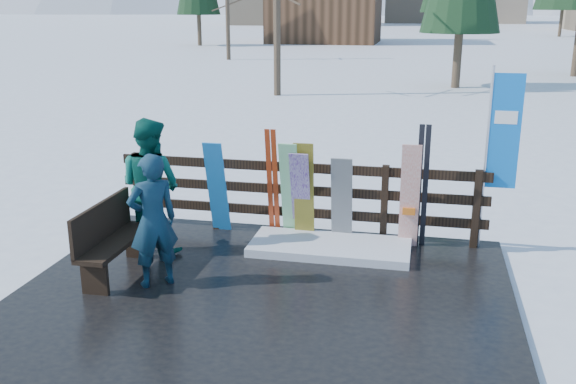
% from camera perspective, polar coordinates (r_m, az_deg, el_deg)
% --- Properties ---
extents(ground, '(700.00, 700.00, 0.00)m').
position_cam_1_polar(ground, '(7.92, -2.34, -9.63)').
color(ground, white).
rests_on(ground, ground).
extents(deck, '(6.00, 5.00, 0.08)m').
position_cam_1_polar(deck, '(7.90, -2.34, -9.37)').
color(deck, black).
rests_on(deck, ground).
extents(fence, '(5.60, 0.10, 1.15)m').
position_cam_1_polar(fence, '(9.66, 0.87, -0.06)').
color(fence, black).
rests_on(fence, deck).
extents(snow_patch, '(2.26, 1.00, 0.12)m').
position_cam_1_polar(snow_patch, '(9.19, 3.76, -4.90)').
color(snow_patch, white).
rests_on(snow_patch, deck).
extents(bench, '(0.41, 1.50, 0.97)m').
position_cam_1_polar(bench, '(8.56, -15.49, -3.87)').
color(bench, black).
rests_on(bench, deck).
extents(snowboard_0, '(0.29, 0.40, 1.46)m').
position_cam_1_polar(snowboard_0, '(9.73, -6.32, 0.39)').
color(snowboard_0, '#2082D6').
rests_on(snowboard_0, deck).
extents(snowboard_1, '(0.27, 0.40, 1.49)m').
position_cam_1_polar(snowboard_1, '(9.44, 0.17, 0.10)').
color(snowboard_1, white).
rests_on(snowboard_1, deck).
extents(snowboard_2, '(0.29, 0.21, 1.49)m').
position_cam_1_polar(snowboard_2, '(9.40, 1.43, 0.02)').
color(snowboard_2, yellow).
rests_on(snowboard_2, deck).
extents(snowboard_3, '(0.28, 0.42, 1.36)m').
position_cam_1_polar(snowboard_3, '(9.43, 1.14, -0.34)').
color(snowboard_3, silver).
rests_on(snowboard_3, deck).
extents(snowboard_4, '(0.31, 0.27, 1.30)m').
position_cam_1_polar(snowboard_4, '(9.34, 4.79, -0.74)').
color(snowboard_4, black).
rests_on(snowboard_4, deck).
extents(snowboard_5, '(0.27, 0.20, 1.54)m').
position_cam_1_polar(snowboard_5, '(9.24, 10.76, -0.40)').
color(snowboard_5, white).
rests_on(snowboard_5, deck).
extents(ski_pair_a, '(0.16, 0.30, 1.67)m').
position_cam_1_polar(ski_pair_a, '(9.54, -1.38, 0.83)').
color(ski_pair_a, '#AF3415').
rests_on(ski_pair_a, deck).
extents(ski_pair_b, '(0.17, 0.20, 1.81)m').
position_cam_1_polar(ski_pair_b, '(9.27, 11.82, 0.48)').
color(ski_pair_b, black).
rests_on(ski_pair_b, deck).
extents(rental_flag, '(0.45, 0.04, 2.60)m').
position_cam_1_polar(rental_flag, '(9.36, 18.34, 4.55)').
color(rental_flag, silver).
rests_on(rental_flag, deck).
extents(person_front, '(0.73, 0.71, 1.69)m').
position_cam_1_polar(person_front, '(8.02, -11.91, -2.50)').
color(person_front, '#133E4B').
rests_on(person_front, deck).
extents(person_back, '(1.11, 0.98, 1.91)m').
position_cam_1_polar(person_back, '(9.16, -12.11, 0.57)').
color(person_back, '#0B5446').
rests_on(person_back, deck).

